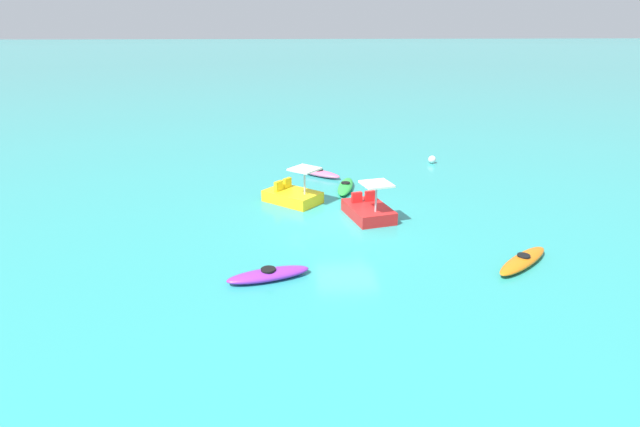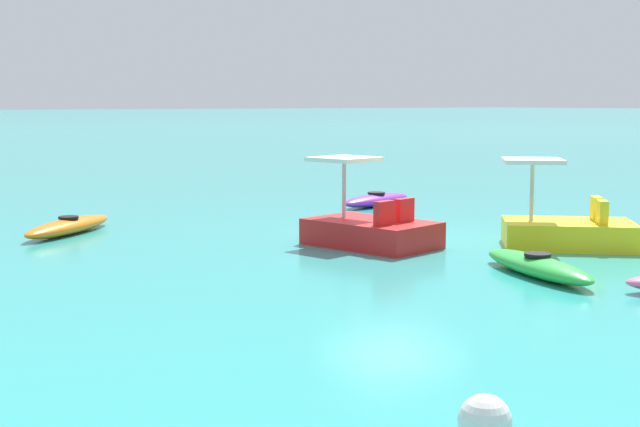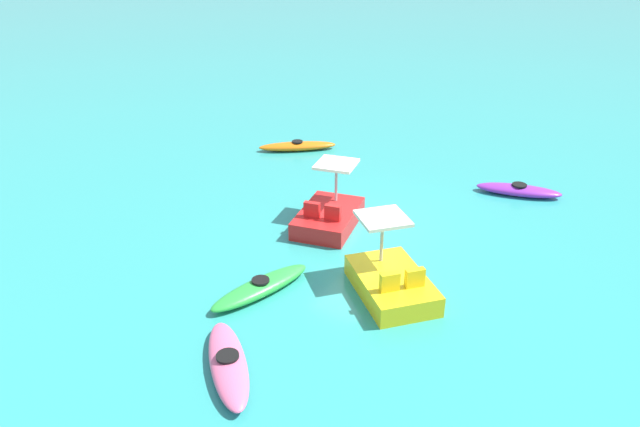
# 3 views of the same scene
# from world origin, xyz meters

# --- Properties ---
(ground_plane) EXTENTS (600.00, 600.00, 0.00)m
(ground_plane) POSITION_xyz_m (0.00, 0.00, 0.00)
(ground_plane) COLOR teal
(kayak_green) EXTENTS (2.85, 1.29, 0.37)m
(kayak_green) POSITION_xyz_m (-4.30, 0.44, 0.16)
(kayak_green) COLOR green
(kayak_green) RESTS_ON ground_plane
(kayak_orange) EXTENTS (2.40, 2.67, 0.37)m
(kayak_orange) POSITION_xyz_m (4.19, 5.30, 0.16)
(kayak_orange) COLOR orange
(kayak_orange) RESTS_ON ground_plane
(kayak_purple) EXTENTS (1.42, 2.72, 0.37)m
(kayak_purple) POSITION_xyz_m (4.59, -3.03, 0.16)
(kayak_purple) COLOR purple
(kayak_purple) RESTS_ON ground_plane
(pedal_boat_yellow) EXTENTS (2.70, 2.80, 1.68)m
(pedal_boat_yellow) POSITION_xyz_m (-2.67, -2.12, 0.34)
(pedal_boat_yellow) COLOR yellow
(pedal_boat_yellow) RESTS_ON ground_plane
(pedal_boat_red) EXTENTS (2.69, 2.03, 1.68)m
(pedal_boat_red) POSITION_xyz_m (-0.52, 0.94, 0.34)
(pedal_boat_red) COLOR red
(pedal_boat_red) RESTS_ON ground_plane
(buoy_white) EXTENTS (0.44, 0.44, 0.44)m
(buoy_white) POSITION_xyz_m (-8.89, 6.00, 0.22)
(buoy_white) COLOR white
(buoy_white) RESTS_ON ground_plane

